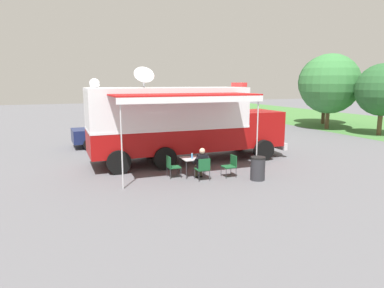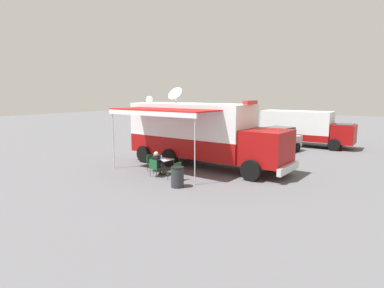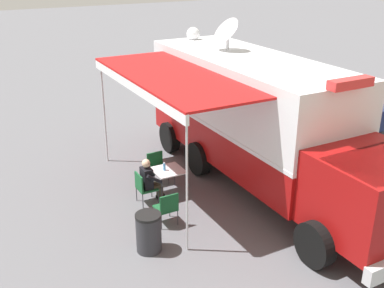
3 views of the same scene
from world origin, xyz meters
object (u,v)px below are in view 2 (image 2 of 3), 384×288
object	(u,v)px
seated_responder	(158,163)
folding_chair_beside_table	(152,161)
folding_chair_at_table	(155,167)
car_far_corner	(276,140)
water_bottle	(162,158)
trash_bin	(177,177)
folding_chair_spare_by_truck	(176,170)
folding_table	(163,160)
support_truck	(303,128)
command_truck	(201,132)
car_behind_truck	(213,136)

from	to	relation	value
seated_responder	folding_chair_beside_table	bearing A→B (deg)	-123.27
folding_chair_at_table	car_far_corner	world-z (taller)	car_far_corner
water_bottle	trash_bin	xyz separation A→B (m)	(1.44, 2.15, -0.38)
water_bottle	folding_chair_spare_by_truck	distance (m)	1.59
folding_chair_beside_table	trash_bin	bearing A→B (deg)	61.97
folding_table	seated_responder	world-z (taller)	seated_responder
folding_chair_beside_table	support_truck	distance (m)	13.60
folding_chair_spare_by_truck	trash_bin	size ratio (longest dim) A/B	0.96
seated_responder	support_truck	bearing A→B (deg)	167.88
trash_bin	command_truck	bearing A→B (deg)	-159.54
seated_responder	support_truck	distance (m)	13.97
folding_chair_at_table	seated_responder	bearing A→B (deg)	179.14
folding_chair_beside_table	car_behind_truck	distance (m)	8.13
folding_chair_at_table	seated_responder	xyz separation A→B (m)	(-0.19, 0.00, 0.14)
folding_chair_at_table	car_far_corner	bearing A→B (deg)	166.33
folding_table	trash_bin	world-z (taller)	trash_bin
folding_table	car_behind_truck	bearing A→B (deg)	-165.85
folding_chair_spare_by_truck	seated_responder	xyz separation A→B (m)	(-0.11, -1.25, 0.14)
folding_table	command_truck	bearing A→B (deg)	166.73
folding_table	seated_responder	xyz separation A→B (m)	(0.61, 0.15, -0.02)
support_truck	command_truck	bearing A→B (deg)	-13.30
car_far_corner	water_bottle	bearing A→B (deg)	-15.72
trash_bin	car_far_corner	distance (m)	10.52
car_far_corner	seated_responder	bearing A→B (deg)	-13.92
folding_table	folding_chair_at_table	distance (m)	0.83
seated_responder	folding_table	bearing A→B (deg)	-166.34
folding_chair_spare_by_truck	folding_table	bearing A→B (deg)	-117.50
seated_responder	water_bottle	bearing A→B (deg)	-160.77
folding_chair_at_table	car_behind_truck	world-z (taller)	car_behind_truck
water_bottle	car_far_corner	size ratio (longest dim) A/B	0.05
car_behind_truck	car_far_corner	bearing A→B (deg)	101.01
command_truck	folding_table	xyz separation A→B (m)	(2.55, -0.60, -1.27)
folding_chair_beside_table	folding_chair_at_table	bearing A→B (deg)	49.71
water_bottle	folding_chair_beside_table	bearing A→B (deg)	-99.95
water_bottle	folding_chair_spare_by_truck	world-z (taller)	water_bottle
folding_chair_beside_table	water_bottle	bearing A→B (deg)	80.05
folding_table	water_bottle	xyz separation A→B (m)	(0.10, -0.03, 0.16)
command_truck	support_truck	distance (m)	10.79
car_behind_truck	car_far_corner	distance (m)	4.64
folding_table	seated_responder	distance (m)	0.63
folding_chair_at_table	folding_chair_spare_by_truck	world-z (taller)	same
folding_table	folding_chair_beside_table	world-z (taller)	folding_chair_beside_table
folding_chair_beside_table	car_behind_truck	size ratio (longest dim) A/B	0.21
water_bottle	folding_table	bearing A→B (deg)	163.39
command_truck	folding_table	size ratio (longest dim) A/B	11.73
folding_chair_spare_by_truck	seated_responder	bearing A→B (deg)	-95.27
seated_responder	folding_chair_at_table	bearing A→B (deg)	-0.86
folding_table	trash_bin	distance (m)	2.63
folding_chair_beside_table	support_truck	world-z (taller)	support_truck
car_far_corner	car_behind_truck	bearing A→B (deg)	-78.99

